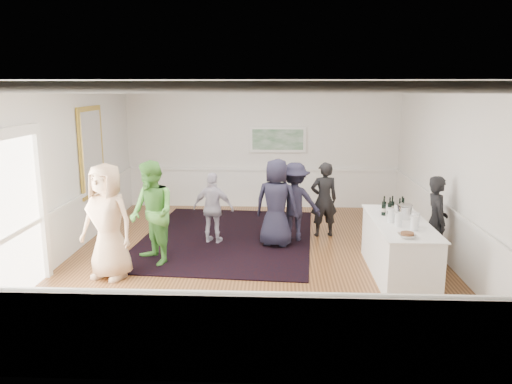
{
  "coord_description": "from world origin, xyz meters",
  "views": [
    {
      "loc": [
        0.41,
        -8.81,
        3.15
      ],
      "look_at": [
        0.01,
        0.2,
        1.21
      ],
      "focal_mm": 35.0,
      "sensor_mm": 36.0,
      "label": 1
    }
  ],
  "objects_px": {
    "serving_table": "(398,248)",
    "guest_dark_a": "(295,202)",
    "guest_green": "(152,213)",
    "guest_dark_b": "(324,199)",
    "guest_lilac": "(213,208)",
    "ice_bucket": "(404,212)",
    "guest_tan": "(107,222)",
    "guest_navy": "(276,203)",
    "nut_bowl": "(407,235)",
    "bartender": "(436,221)"
  },
  "relations": [
    {
      "from": "guest_tan",
      "to": "guest_lilac",
      "type": "xyz_separation_m",
      "value": [
        1.49,
        1.92,
        -0.24
      ]
    },
    {
      "from": "guest_green",
      "to": "guest_lilac",
      "type": "relative_size",
      "value": 1.28
    },
    {
      "from": "guest_navy",
      "to": "ice_bucket",
      "type": "relative_size",
      "value": 6.75
    },
    {
      "from": "guest_tan",
      "to": "ice_bucket",
      "type": "xyz_separation_m",
      "value": [
        4.91,
        0.48,
        0.1
      ]
    },
    {
      "from": "guest_dark_b",
      "to": "nut_bowl",
      "type": "height_order",
      "value": "guest_dark_b"
    },
    {
      "from": "guest_dark_a",
      "to": "ice_bucket",
      "type": "relative_size",
      "value": 6.25
    },
    {
      "from": "serving_table",
      "to": "guest_lilac",
      "type": "relative_size",
      "value": 1.61
    },
    {
      "from": "guest_lilac",
      "to": "guest_dark_b",
      "type": "bearing_deg",
      "value": -152.47
    },
    {
      "from": "guest_tan",
      "to": "guest_dark_b",
      "type": "distance_m",
      "value": 4.52
    },
    {
      "from": "bartender",
      "to": "guest_green",
      "type": "xyz_separation_m",
      "value": [
        -5.01,
        -0.14,
        0.12
      ]
    },
    {
      "from": "nut_bowl",
      "to": "guest_tan",
      "type": "bearing_deg",
      "value": 172.69
    },
    {
      "from": "guest_green",
      "to": "guest_navy",
      "type": "xyz_separation_m",
      "value": [
        2.2,
        1.1,
        -0.05
      ]
    },
    {
      "from": "guest_navy",
      "to": "nut_bowl",
      "type": "relative_size",
      "value": 6.3
    },
    {
      "from": "ice_bucket",
      "to": "serving_table",
      "type": "bearing_deg",
      "value": -119.27
    },
    {
      "from": "guest_dark_a",
      "to": "bartender",
      "type": "bearing_deg",
      "value": 156.45
    },
    {
      "from": "ice_bucket",
      "to": "nut_bowl",
      "type": "relative_size",
      "value": 0.93
    },
    {
      "from": "guest_dark_b",
      "to": "guest_navy",
      "type": "height_order",
      "value": "guest_navy"
    },
    {
      "from": "guest_dark_b",
      "to": "serving_table",
      "type": "bearing_deg",
      "value": 104.61
    },
    {
      "from": "serving_table",
      "to": "guest_navy",
      "type": "height_order",
      "value": "guest_navy"
    },
    {
      "from": "ice_bucket",
      "to": "guest_lilac",
      "type": "bearing_deg",
      "value": 157.13
    },
    {
      "from": "bartender",
      "to": "guest_tan",
      "type": "height_order",
      "value": "guest_tan"
    },
    {
      "from": "bartender",
      "to": "guest_lilac",
      "type": "relative_size",
      "value": 1.11
    },
    {
      "from": "ice_bucket",
      "to": "guest_dark_b",
      "type": "bearing_deg",
      "value": 119.68
    },
    {
      "from": "guest_green",
      "to": "guest_lilac",
      "type": "height_order",
      "value": "guest_green"
    },
    {
      "from": "guest_tan",
      "to": "guest_dark_b",
      "type": "bearing_deg",
      "value": 51.24
    },
    {
      "from": "serving_table",
      "to": "ice_bucket",
      "type": "bearing_deg",
      "value": 60.73
    },
    {
      "from": "guest_navy",
      "to": "nut_bowl",
      "type": "bearing_deg",
      "value": 144.32
    },
    {
      "from": "guest_lilac",
      "to": "nut_bowl",
      "type": "height_order",
      "value": "guest_lilac"
    },
    {
      "from": "guest_lilac",
      "to": "ice_bucket",
      "type": "distance_m",
      "value": 3.73
    },
    {
      "from": "serving_table",
      "to": "guest_navy",
      "type": "bearing_deg",
      "value": 143.77
    },
    {
      "from": "guest_green",
      "to": "guest_dark_b",
      "type": "distance_m",
      "value": 3.67
    },
    {
      "from": "guest_navy",
      "to": "serving_table",
      "type": "bearing_deg",
      "value": 159.15
    },
    {
      "from": "ice_bucket",
      "to": "guest_dark_a",
      "type": "bearing_deg",
      "value": 136.78
    },
    {
      "from": "guest_tan",
      "to": "guest_dark_a",
      "type": "height_order",
      "value": "guest_tan"
    },
    {
      "from": "guest_lilac",
      "to": "guest_dark_a",
      "type": "distance_m",
      "value": 1.65
    },
    {
      "from": "bartender",
      "to": "guest_dark_a",
      "type": "bearing_deg",
      "value": 62.01
    },
    {
      "from": "bartender",
      "to": "guest_navy",
      "type": "relative_size",
      "value": 0.92
    },
    {
      "from": "bartender",
      "to": "guest_tan",
      "type": "distance_m",
      "value": 5.63
    },
    {
      "from": "guest_green",
      "to": "nut_bowl",
      "type": "distance_m",
      "value": 4.33
    },
    {
      "from": "serving_table",
      "to": "guest_dark_a",
      "type": "bearing_deg",
      "value": 132.06
    },
    {
      "from": "guest_dark_a",
      "to": "nut_bowl",
      "type": "relative_size",
      "value": 5.84
    },
    {
      "from": "guest_dark_a",
      "to": "guest_dark_b",
      "type": "height_order",
      "value": "guest_dark_a"
    },
    {
      "from": "serving_table",
      "to": "guest_dark_a",
      "type": "relative_size",
      "value": 1.43
    },
    {
      "from": "serving_table",
      "to": "guest_dark_b",
      "type": "distance_m",
      "value": 2.47
    },
    {
      "from": "guest_dark_a",
      "to": "ice_bucket",
      "type": "xyz_separation_m",
      "value": [
        1.78,
        -1.68,
        0.25
      ]
    },
    {
      "from": "guest_dark_b",
      "to": "ice_bucket",
      "type": "bearing_deg",
      "value": 108.87
    },
    {
      "from": "guest_green",
      "to": "ice_bucket",
      "type": "distance_m",
      "value": 4.36
    },
    {
      "from": "serving_table",
      "to": "bartender",
      "type": "height_order",
      "value": "bartender"
    },
    {
      "from": "serving_table",
      "to": "nut_bowl",
      "type": "bearing_deg",
      "value": -97.07
    },
    {
      "from": "guest_dark_b",
      "to": "guest_navy",
      "type": "relative_size",
      "value": 0.9
    }
  ]
}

